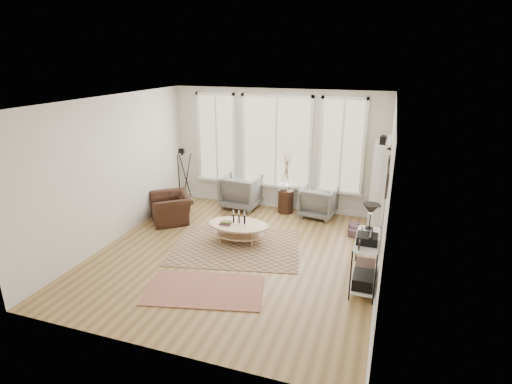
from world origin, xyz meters
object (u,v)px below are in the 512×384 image
(low_shelf, at_px, (366,257))
(coffee_table, at_px, (238,228))
(side_table, at_px, (286,182))
(bookcase, at_px, (378,186))
(armchair_right, at_px, (319,202))
(accent_chair, at_px, (171,208))
(armchair_left, at_px, (242,191))

(low_shelf, relative_size, coffee_table, 1.03)
(low_shelf, height_order, coffee_table, low_shelf)
(coffee_table, xyz_separation_m, side_table, (0.51, 1.89, 0.46))
(bookcase, height_order, coffee_table, bookcase)
(armchair_right, xyz_separation_m, side_table, (-0.80, 0.00, 0.40))
(armchair_right, bearing_deg, accent_chair, 31.48)
(coffee_table, relative_size, armchair_left, 1.38)
(coffee_table, height_order, armchair_right, armchair_right)
(coffee_table, relative_size, accent_chair, 1.31)
(accent_chair, bearing_deg, armchair_left, 98.02)
(low_shelf, xyz_separation_m, side_table, (-2.04, 2.75, 0.25))
(side_table, bearing_deg, coffee_table, -105.04)
(armchair_left, relative_size, armchair_right, 1.16)
(bookcase, distance_m, low_shelf, 2.56)
(coffee_table, distance_m, side_table, 2.01)
(bookcase, distance_m, accent_chair, 4.63)
(armchair_right, bearing_deg, low_shelf, 122.76)
(coffee_table, relative_size, side_table, 0.80)
(side_table, bearing_deg, bookcase, -6.11)
(armchair_left, xyz_separation_m, accent_chair, (-1.22, -1.34, -0.10))
(coffee_table, xyz_separation_m, armchair_left, (-0.62, 1.89, 0.11))
(low_shelf, relative_size, accent_chair, 1.35)
(armchair_left, bearing_deg, armchair_right, -175.61)
(armchair_left, distance_m, accent_chair, 1.82)
(low_shelf, relative_size, armchair_left, 1.42)
(accent_chair, bearing_deg, bookcase, 64.44)
(coffee_table, distance_m, armchair_left, 1.99)
(coffee_table, bearing_deg, bookcase, 32.54)
(armchair_right, bearing_deg, armchair_left, 8.36)
(armchair_left, xyz_separation_m, armchair_right, (1.92, 0.00, -0.06))
(armchair_left, height_order, accent_chair, armchair_left)
(low_shelf, bearing_deg, armchair_right, 114.40)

